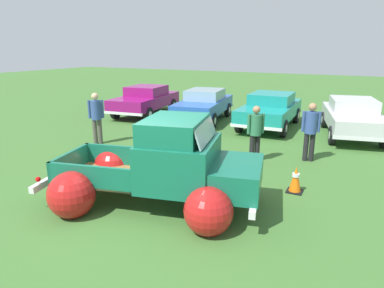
{
  "coord_description": "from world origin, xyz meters",
  "views": [
    {
      "loc": [
        3.94,
        -5.69,
        3.29
      ],
      "look_at": [
        0.0,
        1.93,
        0.85
      ],
      "focal_mm": 31.96,
      "sensor_mm": 36.0,
      "label": 1
    }
  ],
  "objects": [
    {
      "name": "lane_cone_0",
      "position": [
        2.67,
        2.04,
        0.31
      ],
      "size": [
        0.36,
        0.36,
        0.63
      ],
      "color": "black",
      "rests_on": "ground"
    },
    {
      "name": "vintage_pickup_truck",
      "position": [
        0.38,
        0.09,
        0.76
      ],
      "size": [
        4.93,
        3.54,
        1.96
      ],
      "rotation": [
        0.0,
        0.0,
        0.23
      ],
      "color": "black",
      "rests_on": "ground"
    },
    {
      "name": "show_car_2",
      "position": [
        0.32,
        8.51,
        0.79
      ],
      "size": [
        2.07,
        4.52,
        1.43
      ],
      "rotation": [
        0.0,
        0.0,
        -1.54
      ],
      "color": "black",
      "rests_on": "ground"
    },
    {
      "name": "spectator_1",
      "position": [
        -4.35,
        3.11,
        1.03
      ],
      "size": [
        0.48,
        0.48,
        1.8
      ],
      "rotation": [
        0.0,
        0.0,
        2.24
      ],
      "color": "#4C4742",
      "rests_on": "ground"
    },
    {
      "name": "show_car_1",
      "position": [
        -2.72,
        8.38,
        0.78
      ],
      "size": [
        2.44,
        4.54,
        1.43
      ],
      "rotation": [
        0.0,
        0.0,
        -1.42
      ],
      "color": "black",
      "rests_on": "ground"
    },
    {
      "name": "show_car_0",
      "position": [
        -5.95,
        8.35,
        0.78
      ],
      "size": [
        2.45,
        4.55,
        1.43
      ],
      "rotation": [
        0.0,
        0.0,
        -1.45
      ],
      "color": "black",
      "rests_on": "ground"
    },
    {
      "name": "spectator_0",
      "position": [
        1.14,
        3.77,
        0.95
      ],
      "size": [
        0.48,
        0.48,
        1.68
      ],
      "rotation": [
        0.0,
        0.0,
        5.44
      ],
      "color": "black",
      "rests_on": "ground"
    },
    {
      "name": "spectator_2",
      "position": [
        2.55,
        4.58,
        1.0
      ],
      "size": [
        0.54,
        0.41,
        1.75
      ],
      "rotation": [
        0.0,
        0.0,
        1.82
      ],
      "color": "black",
      "rests_on": "ground"
    },
    {
      "name": "show_car_3",
      "position": [
        3.49,
        8.37,
        0.78
      ],
      "size": [
        2.71,
        4.63,
        1.43
      ],
      "rotation": [
        0.0,
        0.0,
        -1.36
      ],
      "color": "black",
      "rests_on": "ground"
    },
    {
      "name": "ground_plane",
      "position": [
        0.0,
        0.0,
        0.0
      ],
      "size": [
        80.0,
        80.0,
        0.0
      ],
      "primitive_type": "plane",
      "color": "#3D6B2D"
    }
  ]
}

